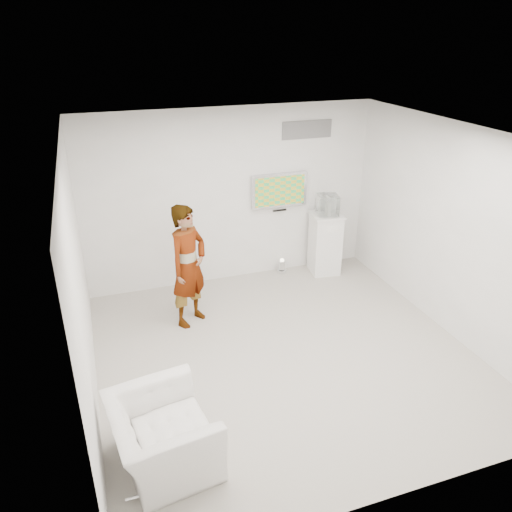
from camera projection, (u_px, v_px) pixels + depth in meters
name	position (u px, v px, depth m)	size (l,w,h in m)	color
room	(287.00, 256.00, 6.30)	(5.01, 5.01, 3.00)	#A49F96
tv	(279.00, 190.00, 8.63)	(1.00, 0.08, 0.60)	silver
logo_decal	(307.00, 130.00, 8.39)	(0.90, 0.02, 0.30)	slate
person	(189.00, 266.00, 7.31)	(0.68, 0.45, 1.88)	silver
armchair	(163.00, 435.00, 5.06)	(1.12, 0.98, 0.73)	silver
pedestal	(325.00, 243.00, 9.02)	(0.54, 0.54, 1.12)	white
floor_uplight	(282.00, 266.00, 9.15)	(0.17, 0.17, 0.27)	silver
vitrine	(327.00, 205.00, 8.71)	(0.35, 0.35, 0.35)	white
console	(327.00, 208.00, 8.74)	(0.05, 0.17, 0.24)	white
wii_remote	(189.00, 211.00, 7.26)	(0.04, 0.15, 0.04)	white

